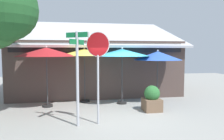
% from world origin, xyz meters
% --- Properties ---
extents(ground_plane, '(28.00, 28.00, 0.10)m').
position_xyz_m(ground_plane, '(0.00, 0.00, -0.05)').
color(ground_plane, gray).
extents(cafe_building, '(9.40, 5.62, 4.42)m').
position_xyz_m(cafe_building, '(-0.47, 5.16, 1.56)').
color(cafe_building, '#473833').
rests_on(cafe_building, ground).
extents(street_sign_post, '(0.73, 0.67, 3.00)m').
position_xyz_m(street_sign_post, '(-1.64, -0.98, 1.82)').
color(street_sign_post, '#A8AAB2').
rests_on(street_sign_post, ground).
extents(stop_sign, '(0.71, 0.41, 3.02)m').
position_xyz_m(stop_sign, '(-0.98, -0.88, 2.12)').
color(stop_sign, '#A8AAB2').
rests_on(stop_sign, ground).
extents(patio_umbrella_crimson_left, '(2.56, 2.56, 2.63)m').
position_xyz_m(patio_umbrella_crimson_left, '(-2.88, 1.71, 2.35)').
color(patio_umbrella_crimson_left, black).
rests_on(patio_umbrella_crimson_left, ground).
extents(patio_umbrella_mustard_center, '(2.43, 2.43, 2.57)m').
position_xyz_m(patio_umbrella_mustard_center, '(-1.24, 2.39, 2.33)').
color(patio_umbrella_mustard_center, black).
rests_on(patio_umbrella_mustard_center, ground).
extents(patio_umbrella_teal_right, '(2.47, 2.47, 2.57)m').
position_xyz_m(patio_umbrella_teal_right, '(0.41, 1.71, 2.32)').
color(patio_umbrella_teal_right, black).
rests_on(patio_umbrella_teal_right, ground).
extents(patio_umbrella_royal_blue_far_right, '(2.25, 2.25, 2.47)m').
position_xyz_m(patio_umbrella_royal_blue_far_right, '(2.14, 1.80, 2.18)').
color(patio_umbrella_royal_blue_far_right, black).
rests_on(patio_umbrella_royal_blue_far_right, ground).
extents(sidewalk_planter, '(0.68, 0.68, 1.03)m').
position_xyz_m(sidewalk_planter, '(1.33, 0.30, 0.49)').
color(sidewalk_planter, brown).
rests_on(sidewalk_planter, ground).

